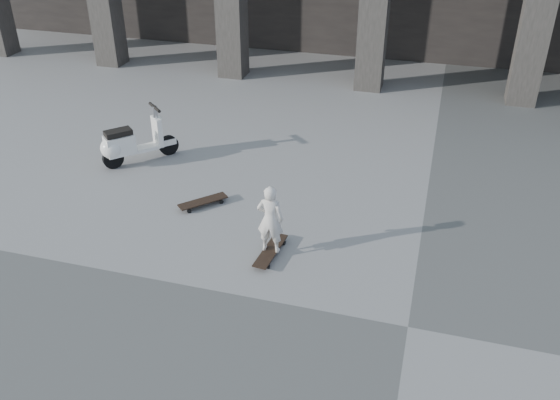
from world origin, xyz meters
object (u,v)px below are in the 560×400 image
(longboard, at_px, (271,251))
(skateboard_spare, at_px, (203,202))
(scooter, at_px, (127,144))
(child, at_px, (270,219))

(longboard, xyz_separation_m, skateboard_spare, (-1.48, 1.03, 0.00))
(scooter, bearing_deg, longboard, -78.98)
(longboard, bearing_deg, child, -175.15)
(skateboard_spare, distance_m, scooter, 2.22)
(skateboard_spare, bearing_deg, child, -81.87)
(longboard, height_order, skateboard_spare, skateboard_spare)
(longboard, relative_size, scooter, 0.77)
(skateboard_spare, bearing_deg, longboard, -81.87)
(skateboard_spare, xyz_separation_m, child, (1.48, -1.03, 0.54))
(skateboard_spare, relative_size, scooter, 0.63)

